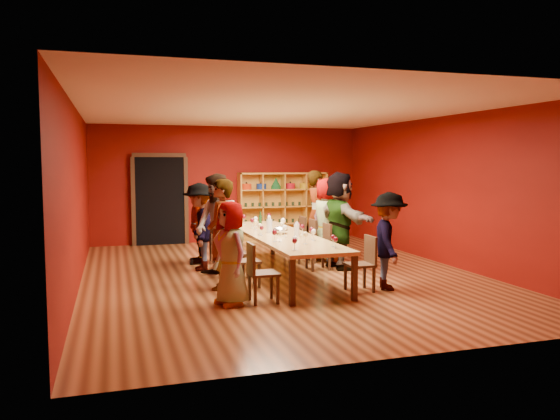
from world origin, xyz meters
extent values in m
cube|color=#5A2F17|center=(0.00, 0.00, -0.01)|extent=(7.10, 9.10, 0.02)
cube|color=#5B0804|center=(0.00, 4.51, 1.50)|extent=(7.10, 0.02, 3.00)
cube|color=#5B0804|center=(0.00, -4.51, 1.50)|extent=(7.10, 0.02, 3.00)
cube|color=#5B0804|center=(-3.51, 0.00, 1.50)|extent=(0.02, 9.10, 3.00)
cube|color=#5B0804|center=(3.51, 0.00, 1.50)|extent=(0.02, 9.10, 3.00)
cube|color=white|center=(0.00, 0.00, 3.01)|extent=(7.10, 9.10, 0.02)
cube|color=tan|center=(0.00, 0.00, 0.72)|extent=(1.10, 4.50, 0.06)
cube|color=#311C10|center=(-0.49, -2.17, 0.34)|extent=(0.08, 0.08, 0.69)
cube|color=#311C10|center=(-0.49, 2.17, 0.34)|extent=(0.08, 0.08, 0.69)
cube|color=#311C10|center=(0.49, -2.17, 0.34)|extent=(0.08, 0.08, 0.69)
cube|color=#311C10|center=(0.49, 2.17, 0.34)|extent=(0.08, 0.08, 0.69)
cube|color=black|center=(-1.80, 4.44, 1.10)|extent=(1.20, 0.14, 2.20)
cube|color=#311C10|center=(-1.80, 4.37, 2.25)|extent=(1.32, 0.06, 0.10)
cube|color=#311C10|center=(-2.45, 4.37, 1.10)|extent=(0.10, 0.06, 2.20)
cube|color=#311C10|center=(-1.15, 4.37, 1.10)|extent=(0.10, 0.06, 2.20)
cube|color=gold|center=(0.22, 4.28, 0.90)|extent=(0.04, 0.40, 1.80)
cube|color=gold|center=(2.58, 4.28, 0.90)|extent=(0.04, 0.40, 1.80)
cube|color=gold|center=(1.40, 4.28, 1.78)|extent=(2.40, 0.40, 0.04)
cube|color=gold|center=(1.40, 4.28, 0.02)|extent=(2.40, 0.40, 0.04)
cube|color=gold|center=(1.40, 4.47, 0.90)|extent=(2.40, 0.02, 1.80)
cube|color=gold|center=(1.40, 4.28, 0.45)|extent=(2.36, 0.38, 0.03)
cube|color=gold|center=(1.40, 4.28, 0.90)|extent=(2.36, 0.38, 0.03)
cube|color=gold|center=(1.40, 4.28, 1.35)|extent=(2.36, 0.38, 0.03)
cube|color=gold|center=(0.80, 4.28, 0.90)|extent=(0.03, 0.38, 1.76)
cube|color=gold|center=(1.40, 4.28, 0.90)|extent=(0.03, 0.38, 1.76)
cube|color=gold|center=(2.00, 4.28, 0.90)|extent=(0.03, 0.38, 1.76)
cylinder|color=red|center=(0.40, 4.28, 1.44)|extent=(0.26, 0.26, 0.15)
sphere|color=black|center=(0.40, 4.28, 1.53)|extent=(0.05, 0.05, 0.05)
cylinder|color=navy|center=(0.80, 4.28, 1.44)|extent=(0.26, 0.26, 0.15)
sphere|color=black|center=(0.80, 4.28, 1.53)|extent=(0.05, 0.05, 0.05)
cylinder|color=#196734|center=(1.20, 4.28, 1.41)|extent=(0.26, 0.26, 0.08)
cone|color=#196734|center=(1.20, 4.28, 1.56)|extent=(0.24, 0.24, 0.22)
cylinder|color=red|center=(1.60, 4.28, 1.44)|extent=(0.26, 0.26, 0.15)
sphere|color=black|center=(1.60, 4.28, 1.53)|extent=(0.05, 0.05, 0.05)
cylinder|color=gold|center=(2.00, 4.28, 1.44)|extent=(0.26, 0.26, 0.15)
sphere|color=black|center=(2.00, 4.28, 1.53)|extent=(0.05, 0.05, 0.05)
cylinder|color=red|center=(2.40, 4.28, 1.44)|extent=(0.26, 0.26, 0.15)
sphere|color=black|center=(2.40, 4.28, 1.53)|extent=(0.05, 0.05, 0.05)
cylinder|color=#1A301F|center=(0.38, 4.28, 0.52)|extent=(0.07, 0.07, 0.10)
cylinder|color=#1A301F|center=(0.56, 4.28, 0.52)|extent=(0.07, 0.07, 0.10)
cylinder|color=#1A301F|center=(0.75, 4.28, 0.52)|extent=(0.07, 0.07, 0.10)
cylinder|color=#1A301F|center=(0.93, 4.28, 0.52)|extent=(0.07, 0.07, 0.10)
cylinder|color=#1A301F|center=(1.12, 4.28, 0.52)|extent=(0.07, 0.07, 0.10)
cylinder|color=#1A301F|center=(1.30, 4.28, 0.52)|extent=(0.07, 0.07, 0.10)
cylinder|color=#1A301F|center=(1.49, 4.28, 0.52)|extent=(0.07, 0.07, 0.10)
cylinder|color=#1A301F|center=(1.67, 4.28, 0.52)|extent=(0.07, 0.07, 0.10)
cylinder|color=#1A301F|center=(1.86, 4.28, 0.52)|extent=(0.07, 0.07, 0.10)
cylinder|color=#1A301F|center=(2.04, 4.28, 0.52)|extent=(0.07, 0.07, 0.10)
cylinder|color=#1A301F|center=(2.23, 4.28, 0.52)|extent=(0.07, 0.07, 0.10)
cylinder|color=#1A301F|center=(2.42, 4.28, 0.52)|extent=(0.07, 0.07, 0.10)
cylinder|color=#1A301F|center=(0.38, 4.28, 0.97)|extent=(0.07, 0.07, 0.10)
cylinder|color=#1A301F|center=(0.56, 4.28, 0.97)|extent=(0.07, 0.07, 0.10)
cylinder|color=#1A301F|center=(0.75, 4.28, 0.97)|extent=(0.07, 0.07, 0.10)
cylinder|color=#1A301F|center=(0.93, 4.28, 0.97)|extent=(0.07, 0.07, 0.10)
cylinder|color=#1A301F|center=(1.12, 4.28, 0.97)|extent=(0.07, 0.07, 0.10)
cylinder|color=#1A301F|center=(1.30, 4.28, 0.97)|extent=(0.07, 0.07, 0.10)
cylinder|color=#1A301F|center=(1.49, 4.28, 0.97)|extent=(0.07, 0.07, 0.10)
cylinder|color=#1A301F|center=(1.67, 4.28, 0.97)|extent=(0.07, 0.07, 0.10)
cylinder|color=#1A301F|center=(1.86, 4.28, 0.97)|extent=(0.07, 0.07, 0.10)
cylinder|color=#1A301F|center=(2.04, 4.28, 0.97)|extent=(0.07, 0.07, 0.10)
cylinder|color=#1A301F|center=(2.23, 4.28, 0.97)|extent=(0.07, 0.07, 0.10)
cylinder|color=#1A301F|center=(2.42, 4.28, 0.97)|extent=(0.07, 0.07, 0.10)
cube|color=#311C10|center=(-0.83, -1.85, 0.43)|extent=(0.42, 0.42, 0.04)
cube|color=#311C10|center=(-1.02, -1.85, 0.67)|extent=(0.04, 0.40, 0.44)
cube|color=#311C10|center=(-1.00, -2.02, 0.21)|extent=(0.04, 0.04, 0.41)
cube|color=#311C10|center=(-0.66, -2.02, 0.21)|extent=(0.04, 0.04, 0.41)
cube|color=#311C10|center=(-1.00, -1.68, 0.21)|extent=(0.04, 0.04, 0.41)
cube|color=#311C10|center=(-0.66, -1.68, 0.21)|extent=(0.04, 0.04, 0.41)
imported|color=white|center=(-1.32, -1.85, 0.76)|extent=(0.59, 0.82, 1.52)
cube|color=#311C10|center=(-0.83, -0.79, 0.43)|extent=(0.42, 0.42, 0.04)
cube|color=#311C10|center=(-1.02, -0.79, 0.67)|extent=(0.04, 0.40, 0.44)
cube|color=#311C10|center=(-1.00, -0.96, 0.21)|extent=(0.04, 0.04, 0.41)
cube|color=#311C10|center=(-0.66, -0.96, 0.21)|extent=(0.04, 0.04, 0.41)
cube|color=#311C10|center=(-1.00, -0.62, 0.21)|extent=(0.04, 0.04, 0.41)
cube|color=#311C10|center=(-0.66, -0.62, 0.21)|extent=(0.04, 0.04, 0.41)
imported|color=#4D4C51|center=(-1.26, -0.79, 0.90)|extent=(0.68, 0.78, 1.80)
cube|color=#311C10|center=(-0.83, 0.01, 0.43)|extent=(0.42, 0.42, 0.04)
cube|color=#311C10|center=(-1.02, 0.01, 0.67)|extent=(0.04, 0.40, 0.44)
cube|color=#311C10|center=(-1.00, -0.16, 0.21)|extent=(0.04, 0.04, 0.41)
cube|color=#311C10|center=(-0.66, -0.16, 0.21)|extent=(0.04, 0.04, 0.41)
cube|color=#311C10|center=(-1.00, 0.18, 0.21)|extent=(0.04, 0.04, 0.41)
cube|color=#311C10|center=(-0.66, 0.18, 0.21)|extent=(0.04, 0.04, 0.41)
imported|color=#525258|center=(-1.16, 0.01, 0.94)|extent=(0.82, 1.03, 1.87)
cube|color=#311C10|center=(-0.83, 0.86, 0.43)|extent=(0.42, 0.42, 0.04)
cube|color=#311C10|center=(-1.02, 0.86, 0.67)|extent=(0.04, 0.40, 0.44)
cube|color=#311C10|center=(-1.00, 0.69, 0.21)|extent=(0.04, 0.04, 0.41)
cube|color=#311C10|center=(-0.66, 0.69, 0.21)|extent=(0.04, 0.04, 0.41)
cube|color=#311C10|center=(-1.00, 1.03, 0.21)|extent=(0.04, 0.04, 0.41)
cube|color=#311C10|center=(-0.66, 1.03, 0.21)|extent=(0.04, 0.04, 0.41)
imported|color=beige|center=(-1.35, 0.86, 0.84)|extent=(0.51, 1.11, 1.68)
cube|color=#311C10|center=(-0.83, 1.57, 0.43)|extent=(0.42, 0.42, 0.04)
cube|color=#311C10|center=(-1.02, 1.57, 0.67)|extent=(0.04, 0.40, 0.44)
cube|color=#311C10|center=(-1.00, 1.40, 0.21)|extent=(0.04, 0.04, 0.41)
cube|color=#311C10|center=(-0.66, 1.40, 0.21)|extent=(0.04, 0.04, 0.41)
cube|color=#311C10|center=(-1.00, 1.74, 0.21)|extent=(0.04, 0.04, 0.41)
cube|color=#311C10|center=(-0.66, 1.74, 0.21)|extent=(0.04, 0.04, 0.41)
imported|color=#4F4E53|center=(-1.27, 1.57, 0.80)|extent=(0.56, 0.99, 1.61)
cube|color=#311C10|center=(0.83, -1.63, 0.43)|extent=(0.42, 0.42, 0.04)
cube|color=#311C10|center=(1.02, -1.63, 0.67)|extent=(0.04, 0.40, 0.44)
cube|color=#311C10|center=(0.66, -1.80, 0.21)|extent=(0.04, 0.04, 0.41)
cube|color=#311C10|center=(1.00, -1.80, 0.21)|extent=(0.04, 0.04, 0.41)
cube|color=#311C10|center=(0.66, -1.46, 0.21)|extent=(0.04, 0.04, 0.41)
cube|color=#311C10|center=(1.00, -1.46, 0.21)|extent=(0.04, 0.04, 0.41)
imported|color=#5E87C2|center=(1.35, -1.63, 0.79)|extent=(0.76, 1.11, 1.59)
cube|color=#311C10|center=(0.83, 0.22, 0.43)|extent=(0.42, 0.42, 0.04)
cube|color=#311C10|center=(1.02, 0.22, 0.67)|extent=(0.04, 0.40, 0.44)
cube|color=#311C10|center=(0.66, 0.05, 0.21)|extent=(0.04, 0.04, 0.41)
cube|color=#311C10|center=(1.00, 0.05, 0.21)|extent=(0.04, 0.04, 0.41)
cube|color=#311C10|center=(0.66, 0.39, 0.21)|extent=(0.04, 0.04, 0.41)
cube|color=#311C10|center=(1.00, 0.39, 0.21)|extent=(0.04, 0.04, 0.41)
imported|color=#141837|center=(1.28, 0.22, 0.94)|extent=(0.66, 1.79, 1.89)
cube|color=#311C10|center=(0.83, 1.01, 0.43)|extent=(0.42, 0.42, 0.04)
cube|color=#311C10|center=(1.02, 1.01, 0.67)|extent=(0.04, 0.40, 0.44)
cube|color=#311C10|center=(0.66, 0.84, 0.21)|extent=(0.04, 0.04, 0.41)
cube|color=#311C10|center=(1.00, 0.84, 0.21)|extent=(0.04, 0.04, 0.41)
cube|color=#311C10|center=(0.66, 1.18, 0.21)|extent=(0.04, 0.04, 0.41)
cube|color=#311C10|center=(1.00, 1.18, 0.21)|extent=(0.04, 0.04, 0.41)
imported|color=#5976B8|center=(1.32, 1.01, 0.87)|extent=(0.70, 0.95, 1.74)
cube|color=#311C10|center=(0.83, 1.64, 0.43)|extent=(0.42, 0.42, 0.04)
cube|color=#311C10|center=(1.02, 1.64, 0.67)|extent=(0.04, 0.40, 0.44)
cube|color=#311C10|center=(0.66, 1.47, 0.21)|extent=(0.04, 0.04, 0.41)
cube|color=#311C10|center=(1.00, 1.47, 0.21)|extent=(0.04, 0.04, 0.41)
cube|color=#311C10|center=(0.66, 1.81, 0.21)|extent=(0.04, 0.04, 0.41)
cube|color=#311C10|center=(1.00, 1.81, 0.21)|extent=(0.04, 0.04, 0.41)
imported|color=#5876B6|center=(1.34, 1.64, 0.95)|extent=(0.56, 0.73, 1.89)
cylinder|color=white|center=(-0.27, 1.75, 0.75)|extent=(0.07, 0.07, 0.01)
cylinder|color=white|center=(-0.27, 1.75, 0.82)|extent=(0.01, 0.01, 0.12)
ellipsoid|color=#480712|center=(-0.27, 1.75, 0.92)|extent=(0.09, 0.09, 0.10)
cylinder|color=white|center=(0.29, -0.97, 0.75)|extent=(0.06, 0.06, 0.01)
cylinder|color=white|center=(0.29, -0.97, 0.81)|extent=(0.01, 0.01, 0.11)
ellipsoid|color=white|center=(0.29, -0.97, 0.91)|extent=(0.08, 0.08, 0.09)
cylinder|color=white|center=(0.28, 0.72, 0.75)|extent=(0.07, 0.07, 0.01)
cylinder|color=white|center=(0.28, 0.72, 0.82)|extent=(0.01, 0.01, 0.12)
ellipsoid|color=white|center=(0.28, 0.72, 0.92)|extent=(0.09, 0.09, 0.10)
cylinder|color=white|center=(-0.13, 1.31, 0.75)|extent=(0.07, 0.07, 0.01)
cylinder|color=white|center=(-0.13, 1.31, 0.81)|extent=(0.01, 0.01, 0.11)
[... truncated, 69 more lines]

